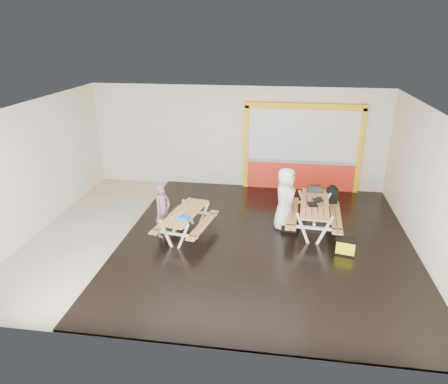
% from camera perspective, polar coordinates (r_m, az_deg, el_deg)
% --- Properties ---
extents(room, '(10.02, 8.02, 3.52)m').
position_cam_1_polar(room, '(10.26, -0.73, 2.03)').
color(room, '#B8AF9C').
rests_on(room, ground).
extents(deck, '(7.50, 7.98, 0.05)m').
position_cam_1_polar(deck, '(10.86, 5.89, -6.90)').
color(deck, black).
rests_on(deck, room).
extents(kiosk, '(3.88, 0.16, 3.00)m').
position_cam_1_polar(kiosk, '(14.00, 10.82, 5.79)').
color(kiosk, red).
rests_on(kiosk, room).
extents(picnic_table_left, '(1.56, 2.04, 0.74)m').
position_cam_1_polar(picnic_table_left, '(10.89, -5.39, -3.59)').
color(picnic_table_left, tan).
rests_on(picnic_table_left, deck).
extents(picnic_table_right, '(1.55, 2.19, 0.85)m').
position_cam_1_polar(picnic_table_right, '(11.38, 12.49, -2.44)').
color(picnic_table_right, tan).
rests_on(picnic_table_right, deck).
extents(person_left, '(0.52, 0.63, 1.48)m').
position_cam_1_polar(person_left, '(10.89, -8.57, -2.55)').
color(person_left, '#6D4C61').
rests_on(person_left, deck).
extents(person_right, '(0.68, 0.94, 1.78)m').
position_cam_1_polar(person_right, '(11.32, 8.54, -0.97)').
color(person_right, white).
rests_on(person_right, deck).
extents(laptop_left, '(0.35, 0.33, 0.13)m').
position_cam_1_polar(laptop_left, '(10.52, -6.60, -3.30)').
color(laptop_left, silver).
rests_on(laptop_left, picnic_table_left).
extents(laptop_right, '(0.45, 0.41, 0.16)m').
position_cam_1_polar(laptop_right, '(11.19, 12.47, -1.46)').
color(laptop_right, black).
rests_on(laptop_right, picnic_table_right).
extents(blue_pouch, '(0.31, 0.25, 0.08)m').
position_cam_1_polar(blue_pouch, '(10.38, -5.62, -3.64)').
color(blue_pouch, blue).
rests_on(blue_pouch, picnic_table_left).
extents(toolbox, '(0.38, 0.21, 0.22)m').
position_cam_1_polar(toolbox, '(12.05, 12.52, 0.41)').
color(toolbox, black).
rests_on(toolbox, picnic_table_right).
extents(backpack, '(0.33, 0.23, 0.53)m').
position_cam_1_polar(backpack, '(12.19, 14.82, -0.38)').
color(backpack, black).
rests_on(backpack, picnic_table_right).
extents(dark_case, '(0.52, 0.43, 0.17)m').
position_cam_1_polar(dark_case, '(11.46, 9.22, -4.85)').
color(dark_case, black).
rests_on(dark_case, deck).
extents(fluke_bag, '(0.52, 0.40, 0.40)m').
position_cam_1_polar(fluke_bag, '(10.56, 16.63, -7.33)').
color(fluke_bag, black).
rests_on(fluke_bag, deck).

